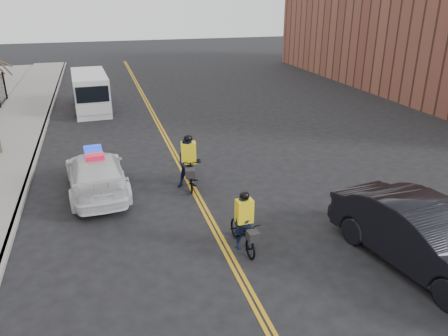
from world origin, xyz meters
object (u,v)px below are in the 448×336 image
dark_sedan (423,236)px  cyclist_near (244,229)px  cargo_van (91,93)px  cyclist_far (189,167)px  police_cruiser (96,173)px

dark_sedan → cyclist_near: size_ratio=2.96×
cargo_van → cyclist_near: (4.02, -17.54, -0.49)m
dark_sedan → cyclist_far: cyclist_far is taller
dark_sedan → cyclist_near: bearing=143.2°
dark_sedan → cargo_van: cargo_van is taller
cyclist_far → cyclist_near: bearing=-73.8°
police_cruiser → cargo_van: (-0.07, 12.46, 0.38)m
cargo_van → police_cruiser: bearing=-92.5°
police_cruiser → cyclist_near: 6.44m
police_cruiser → cyclist_far: 3.37m
police_cruiser → cyclist_near: (3.94, -5.08, -0.11)m
dark_sedan → cyclist_far: 8.29m
cargo_van → dark_sedan: bearing=-70.2°
cyclist_near → cyclist_far: cyclist_far is taller
cyclist_far → dark_sedan: bearing=-45.8°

